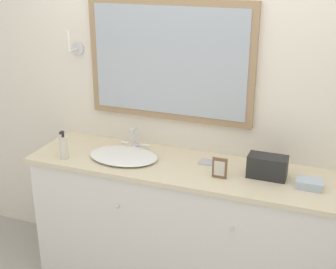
% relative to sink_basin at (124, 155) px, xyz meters
% --- Properties ---
extents(wall_back, '(8.00, 0.18, 2.55)m').
position_rel_sink_basin_xyz_m(wall_back, '(0.43, 0.32, 0.36)').
color(wall_back, silver).
rests_on(wall_back, ground_plane).
extents(vanity_counter, '(2.10, 0.55, 0.90)m').
position_rel_sink_basin_xyz_m(vanity_counter, '(0.43, 0.02, -0.47)').
color(vanity_counter, silver).
rests_on(vanity_counter, ground_plane).
extents(sink_basin, '(0.47, 0.38, 0.16)m').
position_rel_sink_basin_xyz_m(sink_basin, '(0.00, 0.00, 0.00)').
color(sink_basin, white).
rests_on(sink_basin, vanity_counter).
extents(soap_bottle, '(0.05, 0.06, 0.19)m').
position_rel_sink_basin_xyz_m(soap_bottle, '(-0.36, -0.15, 0.06)').
color(soap_bottle, beige).
rests_on(soap_bottle, vanity_counter).
extents(appliance_box, '(0.23, 0.12, 0.14)m').
position_rel_sink_basin_xyz_m(appliance_box, '(0.93, 0.05, 0.05)').
color(appliance_box, black).
rests_on(appliance_box, vanity_counter).
extents(picture_frame, '(0.09, 0.01, 0.13)m').
position_rel_sink_basin_xyz_m(picture_frame, '(0.67, -0.07, 0.05)').
color(picture_frame, brown).
rests_on(picture_frame, vanity_counter).
extents(hand_towel_near_sink, '(0.15, 0.10, 0.05)m').
position_rel_sink_basin_xyz_m(hand_towel_near_sink, '(1.19, -0.01, 0.01)').
color(hand_towel_near_sink, '#A8B7C6').
rests_on(hand_towel_near_sink, vanity_counter).
extents(metal_tray, '(0.14, 0.09, 0.01)m').
position_rel_sink_basin_xyz_m(metal_tray, '(0.56, 0.12, -0.01)').
color(metal_tray, '#ADADB2').
rests_on(metal_tray, vanity_counter).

